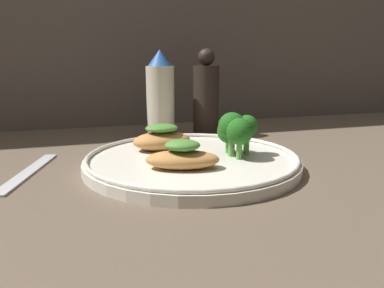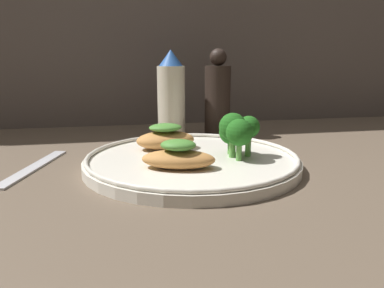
{
  "view_description": "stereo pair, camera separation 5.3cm",
  "coord_description": "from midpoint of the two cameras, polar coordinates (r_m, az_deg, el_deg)",
  "views": [
    {
      "loc": [
        -15.18,
        -49.29,
        15.31
      ],
      "look_at": [
        0.0,
        0.0,
        3.4
      ],
      "focal_mm": 35.0,
      "sensor_mm": 36.0,
      "label": 1
    },
    {
      "loc": [
        -10.05,
        -50.58,
        15.31
      ],
      "look_at": [
        0.0,
        0.0,
        3.4
      ],
      "focal_mm": 35.0,
      "sensor_mm": 36.0,
      "label": 2
    }
  ],
  "objects": [
    {
      "name": "ground_plane",
      "position": [
        0.54,
        -2.82,
        -4.08
      ],
      "size": [
        180.0,
        180.0,
        1.0
      ],
      "primitive_type": "cube",
      "color": "brown"
    },
    {
      "name": "plate",
      "position": [
        0.53,
        -2.83,
        -2.55
      ],
      "size": [
        30.59,
        30.59,
        2.0
      ],
      "color": "silver",
      "rests_on": "ground_plane"
    },
    {
      "name": "grilled_meat_middle",
      "position": [
        0.58,
        -7.21,
        0.76
      ],
      "size": [
        9.4,
        6.18,
        4.0
      ],
      "color": "#BC7F42",
      "rests_on": "plate"
    },
    {
      "name": "broccoli_bunch",
      "position": [
        0.53,
        3.91,
        2.19
      ],
      "size": [
        5.96,
        7.38,
        6.41
      ],
      "color": "#569942",
      "rests_on": "plate"
    },
    {
      "name": "pepper_grinder",
      "position": [
        0.74,
        0.09,
        7.09
      ],
      "size": [
        5.02,
        5.02,
        17.07
      ],
      "color": "black",
      "rests_on": "ground_plane"
    },
    {
      "name": "grilled_meat_front",
      "position": [
        0.48,
        -4.62,
        -2.02
      ],
      "size": [
        10.42,
        7.06,
        3.78
      ],
      "color": "#BC7F42",
      "rests_on": "plate"
    },
    {
      "name": "fork",
      "position": [
        0.56,
        -26.19,
        -3.79
      ],
      "size": [
        6.63,
        17.98,
        0.6
      ],
      "color": "silver",
      "rests_on": "ground_plane"
    },
    {
      "name": "sauce_bottle",
      "position": [
        0.72,
        -6.77,
        7.12
      ],
      "size": [
        5.29,
        5.29,
        16.84
      ],
      "color": "beige",
      "rests_on": "ground_plane"
    }
  ]
}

